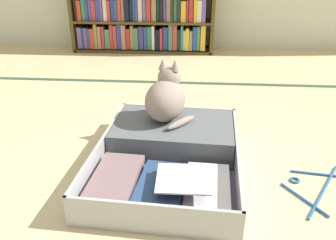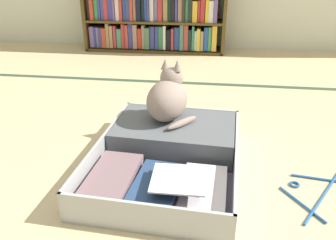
% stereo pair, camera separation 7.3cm
% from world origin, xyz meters
% --- Properties ---
extents(ground_plane, '(10.00, 10.00, 0.00)m').
position_xyz_m(ground_plane, '(0.00, 0.00, 0.00)').
color(ground_plane, '#CEB685').
extents(tatami_border, '(4.80, 0.05, 0.00)m').
position_xyz_m(tatami_border, '(0.00, 1.32, 0.00)').
color(tatami_border, '#314934').
rests_on(tatami_border, ground_plane).
extents(bookshelf, '(1.31, 0.29, 0.81)m').
position_xyz_m(bookshelf, '(-0.44, 2.24, 0.39)').
color(bookshelf, '#4F3E19').
rests_on(bookshelf, ground_plane).
extents(open_suitcase, '(0.62, 0.82, 0.12)m').
position_xyz_m(open_suitcase, '(-0.05, 0.28, 0.05)').
color(open_suitcase, '#B3B4B3').
rests_on(open_suitcase, ground_plane).
extents(black_cat, '(0.27, 0.28, 0.28)m').
position_xyz_m(black_cat, '(-0.07, 0.46, 0.22)').
color(black_cat, gray).
rests_on(black_cat, open_suitcase).
extents(clothes_hanger, '(0.28, 0.35, 0.01)m').
position_xyz_m(clothes_hanger, '(0.53, 0.12, 0.00)').
color(clothes_hanger, '#225794').
rests_on(clothes_hanger, ground_plane).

